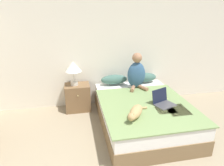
% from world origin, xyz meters
% --- Properties ---
extents(wall_back, '(6.07, 0.05, 2.55)m').
position_xyz_m(wall_back, '(0.00, 3.62, 1.27)').
color(wall_back, silver).
rests_on(wall_back, ground_plane).
extents(bed, '(1.50, 2.02, 0.49)m').
position_xyz_m(bed, '(0.27, 2.54, 0.24)').
color(bed, brown).
rests_on(bed, ground_plane).
extents(pillow_near, '(0.56, 0.23, 0.20)m').
position_xyz_m(pillow_near, '(-0.05, 3.41, 0.59)').
color(pillow_near, '#42665B').
rests_on(pillow_near, bed).
extents(pillow_far, '(0.56, 0.23, 0.20)m').
position_xyz_m(pillow_far, '(0.60, 3.41, 0.59)').
color(pillow_far, '#42665B').
rests_on(pillow_far, bed).
extents(person_sitting, '(0.37, 0.36, 0.71)m').
position_xyz_m(person_sitting, '(0.34, 3.14, 0.80)').
color(person_sitting, '#33567A').
rests_on(person_sitting, bed).
extents(cat_tabby, '(0.43, 0.47, 0.17)m').
position_xyz_m(cat_tabby, '(-0.03, 2.01, 0.58)').
color(cat_tabby, tan).
rests_on(cat_tabby, bed).
extents(laptop_open, '(0.41, 0.38, 0.25)m').
position_xyz_m(laptop_open, '(0.55, 2.32, 0.55)').
color(laptop_open, '#424247').
rests_on(laptop_open, bed).
extents(nightstand, '(0.50, 0.40, 0.55)m').
position_xyz_m(nightstand, '(-0.84, 3.36, 0.28)').
color(nightstand, brown).
rests_on(nightstand, ground_plane).
extents(table_lamp, '(0.32, 0.32, 0.49)m').
position_xyz_m(table_lamp, '(-0.89, 3.36, 0.91)').
color(table_lamp, beige).
rests_on(table_lamp, nightstand).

